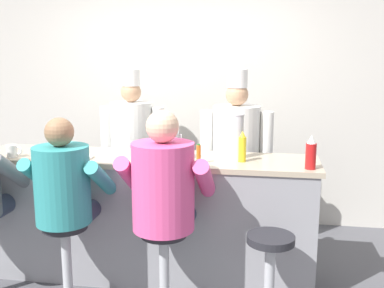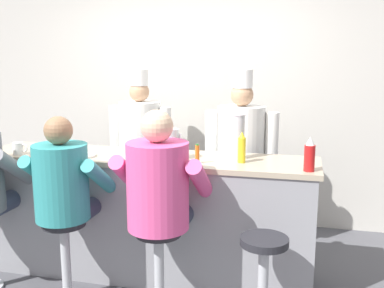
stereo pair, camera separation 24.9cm
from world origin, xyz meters
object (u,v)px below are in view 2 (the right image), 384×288
object	(u,v)px
ketchup_bottle_red	(310,155)
diner_seated_pink	(160,190)
mustard_bottle_yellow	(242,148)
cook_in_whites_far	(241,155)
empty_stool_round	(263,268)
cereal_bowl	(144,156)
water_pitcher_clear	(171,144)
cook_in_whites_near	(140,144)
hot_sauce_bottle_orange	(197,154)
coffee_mug_white	(19,148)
diner_seated_teal	(64,187)
breakfast_plate	(82,155)
cup_stack_steel	(238,137)

from	to	relation	value
ketchup_bottle_red	diner_seated_pink	size ratio (longest dim) A/B	0.17
mustard_bottle_yellow	cook_in_whites_far	distance (m)	0.69
empty_stool_round	cereal_bowl	bearing A→B (deg)	155.57
cereal_bowl	cook_in_whites_far	bearing A→B (deg)	48.08
water_pitcher_clear	cook_in_whites_near	xyz separation A→B (m)	(-0.61, 0.96, -0.21)
cook_in_whites_far	hot_sauce_bottle_orange	bearing A→B (deg)	-106.35
cook_in_whites_near	cook_in_whites_far	world-z (taller)	cook_in_whites_far
cereal_bowl	cook_in_whites_near	xyz separation A→B (m)	(-0.40, 1.01, -0.12)
hot_sauce_bottle_orange	water_pitcher_clear	size ratio (longest dim) A/B	0.61
hot_sauce_bottle_orange	coffee_mug_white	size ratio (longest dim) A/B	1.12
mustard_bottle_yellow	cook_in_whites_far	bearing A→B (deg)	97.98
cook_in_whites_far	empty_stool_round	bearing A→B (deg)	-74.84
diner_seated_teal	empty_stool_round	distance (m)	1.50
breakfast_plate	cup_stack_steel	size ratio (longest dim) A/B	0.64
hot_sauce_bottle_orange	cereal_bowl	distance (m)	0.44
cereal_bowl	diner_seated_teal	world-z (taller)	diner_seated_teal
diner_seated_teal	cook_in_whites_near	world-z (taller)	cook_in_whites_near
diner_seated_pink	breakfast_plate	bearing A→B (deg)	153.68
coffee_mug_white	cook_in_whites_far	distance (m)	1.89
hot_sauce_bottle_orange	cook_in_whites_near	xyz separation A→B (m)	(-0.83, 1.04, -0.16)
cereal_bowl	empty_stool_round	bearing A→B (deg)	-24.43
mustard_bottle_yellow	coffee_mug_white	xyz separation A→B (m)	(-1.80, -0.15, -0.06)
hot_sauce_bottle_orange	cereal_bowl	world-z (taller)	hot_sauce_bottle_orange
cook_in_whites_far	cook_in_whites_near	bearing A→B (deg)	165.43
diner_seated_pink	hot_sauce_bottle_orange	bearing A→B (deg)	64.58
ketchup_bottle_red	coffee_mug_white	bearing A→B (deg)	-179.95
mustard_bottle_yellow	diner_seated_pink	world-z (taller)	diner_seated_pink
breakfast_plate	cook_in_whites_near	size ratio (longest dim) A/B	0.13
mustard_bottle_yellow	diner_seated_teal	world-z (taller)	diner_seated_teal
mustard_bottle_yellow	cook_in_whites_near	distance (m)	1.49
mustard_bottle_yellow	cup_stack_steel	xyz separation A→B (m)	(-0.04, 0.13, 0.06)
breakfast_plate	diner_seated_pink	world-z (taller)	diner_seated_pink
ketchup_bottle_red	water_pitcher_clear	size ratio (longest dim) A/B	1.02
ketchup_bottle_red	cup_stack_steel	world-z (taller)	cup_stack_steel
coffee_mug_white	ketchup_bottle_red	bearing A→B (deg)	0.05
cereal_bowl	cup_stack_steel	bearing A→B (deg)	16.05
ketchup_bottle_red	hot_sauce_bottle_orange	xyz separation A→B (m)	(-0.81, 0.04, -0.04)
empty_stool_round	cook_in_whites_far	world-z (taller)	cook_in_whites_far
hot_sauce_bottle_orange	cup_stack_steel	bearing A→B (deg)	41.01
breakfast_plate	cook_in_whites_far	distance (m)	1.40
cereal_bowl	cook_in_whites_far	world-z (taller)	cook_in_whites_far
hot_sauce_bottle_orange	breakfast_plate	world-z (taller)	hot_sauce_bottle_orange
ketchup_bottle_red	cook_in_whites_far	distance (m)	1.01
empty_stool_round	cook_in_whites_far	size ratio (longest dim) A/B	0.38
cup_stack_steel	water_pitcher_clear	bearing A→B (deg)	-162.51
water_pitcher_clear	empty_stool_round	bearing A→B (deg)	-32.26
mustard_bottle_yellow	cook_in_whites_near	xyz separation A→B (m)	(-1.15, 0.93, -0.20)
ketchup_bottle_red	empty_stool_round	world-z (taller)	ketchup_bottle_red
breakfast_plate	cook_in_whites_far	world-z (taller)	cook_in_whites_far
cook_in_whites_near	hot_sauce_bottle_orange	bearing A→B (deg)	-51.26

